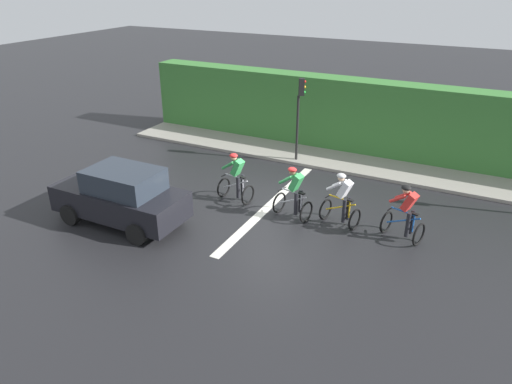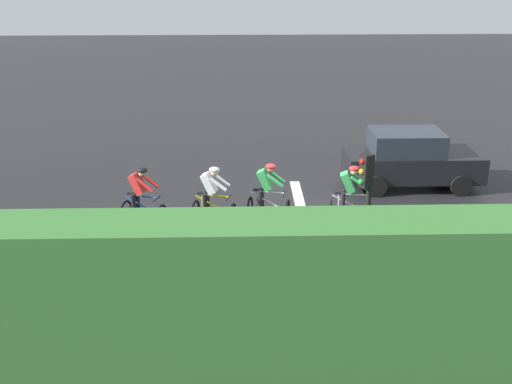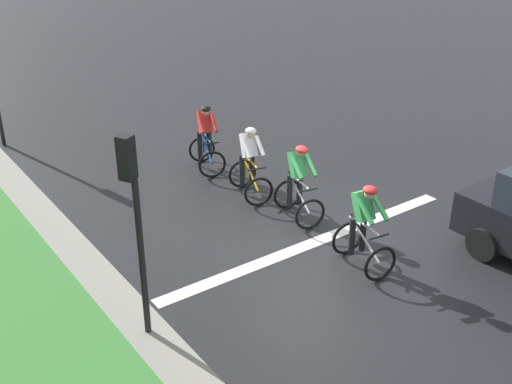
% 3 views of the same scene
% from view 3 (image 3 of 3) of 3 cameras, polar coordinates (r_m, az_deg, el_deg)
% --- Properties ---
extents(ground_plane, '(80.00, 80.00, 0.00)m').
position_cam_3_polar(ground_plane, '(12.67, 4.94, -4.42)').
color(ground_plane, black).
extents(sidewalk_kerb, '(2.80, 21.23, 0.12)m').
position_cam_3_polar(sidewalk_kerb, '(12.20, -20.12, -7.05)').
color(sidewalk_kerb, gray).
rests_on(sidewalk_kerb, ground).
extents(road_marking_stop_line, '(7.00, 0.30, 0.01)m').
position_cam_3_polar(road_marking_stop_line, '(12.62, 5.16, -4.54)').
color(road_marking_stop_line, silver).
rests_on(road_marking_stop_line, ground).
extents(cyclist_lead, '(0.97, 1.23, 1.66)m').
position_cam_3_polar(cyclist_lead, '(15.54, -4.52, 4.79)').
color(cyclist_lead, black).
rests_on(cyclist_lead, ground).
extents(cyclist_second, '(0.92, 1.21, 1.66)m').
position_cam_3_polar(cyclist_second, '(14.10, -0.58, 2.60)').
color(cyclist_second, black).
rests_on(cyclist_second, ground).
extents(cyclist_mid, '(0.89, 1.20, 1.66)m').
position_cam_3_polar(cyclist_mid, '(13.16, 3.82, 0.77)').
color(cyclist_mid, black).
rests_on(cyclist_mid, ground).
extents(cyclist_fourth, '(0.84, 1.17, 1.66)m').
position_cam_3_polar(cyclist_fourth, '(11.62, 9.63, -3.18)').
color(cyclist_fourth, black).
rests_on(cyclist_fourth, ground).
extents(traffic_light_near_crossing, '(0.27, 0.29, 3.34)m').
position_cam_3_polar(traffic_light_near_crossing, '(9.15, -10.90, -1.61)').
color(traffic_light_near_crossing, black).
rests_on(traffic_light_near_crossing, ground).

